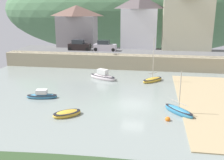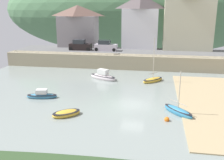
{
  "view_description": "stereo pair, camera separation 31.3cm",
  "coord_description": "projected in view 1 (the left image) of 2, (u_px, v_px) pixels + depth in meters",
  "views": [
    {
      "loc": [
        1.87,
        -26.73,
        10.42
      ],
      "look_at": [
        -3.11,
        4.86,
        1.33
      ],
      "focal_mm": 41.91,
      "sensor_mm": 36.0,
      "label": 1
    },
    {
      "loc": [
        2.18,
        -26.68,
        10.42
      ],
      "look_at": [
        -3.11,
        4.86,
        1.33
      ],
      "focal_mm": 41.91,
      "sensor_mm": 36.0,
      "label": 2
    }
  ],
  "objects": [
    {
      "name": "waterfront_building_right",
      "position": [
        187.0,
        19.0,
        49.06
      ],
      "size": [
        9.15,
        5.76,
        11.23
      ],
      "color": "beige",
      "rests_on": "ground"
    },
    {
      "name": "parked_car_near_slipway",
      "position": [
        79.0,
        46.0,
        49.09
      ],
      "size": [
        4.11,
        1.82,
        1.95
      ],
      "rotation": [
        0.0,
        0.0,
        -0.01
      ],
      "color": "black",
      "rests_on": "ground"
    },
    {
      "name": "sailboat_far_left",
      "position": [
        42.0,
        96.0,
        30.59
      ],
      "size": [
        3.72,
        1.79,
        1.18
      ],
      "rotation": [
        0.0,
        0.0,
        0.18
      ],
      "color": "teal",
      "rests_on": "ground"
    },
    {
      "name": "rowboat_small_beached",
      "position": [
        67.0,
        114.0,
        25.67
      ],
      "size": [
        3.09,
        2.86,
        0.68
      ],
      "rotation": [
        0.0,
        0.0,
        0.67
      ],
      "color": "gold",
      "rests_on": "ground"
    },
    {
      "name": "ground",
      "position": [
        142.0,
        151.0,
        19.19
      ],
      "size": [
        48.0,
        41.0,
        0.61
      ],
      "color": "gray"
    },
    {
      "name": "sailboat_white_hull",
      "position": [
        179.0,
        111.0,
        26.15
      ],
      "size": [
        3.15,
        3.44,
        4.62
      ],
      "rotation": [
        0.0,
        0.0,
        -0.86
      ],
      "color": "teal",
      "rests_on": "ground"
    },
    {
      "name": "sailboat_tall_mast",
      "position": [
        103.0,
        76.0,
        38.43
      ],
      "size": [
        4.46,
        3.03,
        1.71
      ],
      "rotation": [
        0.0,
        0.0,
        -0.45
      ],
      "color": "silver",
      "rests_on": "ground"
    },
    {
      "name": "church_with_spire",
      "position": [
        189.0,
        7.0,
        52.21
      ],
      "size": [
        3.0,
        3.0,
        15.01
      ],
      "color": "gray",
      "rests_on": "ground"
    },
    {
      "name": "dinghy_open_wooden",
      "position": [
        153.0,
        80.0,
        37.26
      ],
      "size": [
        3.34,
        3.4,
        6.42
      ],
      "rotation": [
        0.0,
        0.0,
        0.8
      ],
      "color": "gold",
      "rests_on": "ground"
    },
    {
      "name": "hillside_backdrop",
      "position": [
        133.0,
        10.0,
        79.08
      ],
      "size": [
        80.0,
        44.0,
        26.74
      ],
      "color": "#4E7850",
      "rests_on": "ground"
    },
    {
      "name": "waterfront_building_left",
      "position": [
        77.0,
        26.0,
        52.69
      ],
      "size": [
        7.9,
        4.66,
        8.18
      ],
      "color": "gray",
      "rests_on": "ground"
    },
    {
      "name": "waterfront_building_centre",
      "position": [
        139.0,
        21.0,
        50.55
      ],
      "size": [
        7.11,
        4.41,
        10.07
      ],
      "color": "silver",
      "rests_on": "ground"
    },
    {
      "name": "quay_seawall",
      "position": [
        141.0,
        61.0,
        44.78
      ],
      "size": [
        48.0,
        9.4,
        2.4
      ],
      "color": "tan",
      "rests_on": "ground"
    },
    {
      "name": "parked_car_by_wall",
      "position": [
        105.0,
        46.0,
        48.36
      ],
      "size": [
        4.14,
        1.82,
        1.95
      ],
      "rotation": [
        0.0,
        0.0,
        -0.03
      ],
      "color": "#BBB1BF",
      "rests_on": "ground"
    },
    {
      "name": "mooring_buoy",
      "position": [
        168.0,
        119.0,
        24.57
      ],
      "size": [
        0.49,
        0.49,
        0.49
      ],
      "color": "orange",
      "rests_on": "ground"
    }
  ]
}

